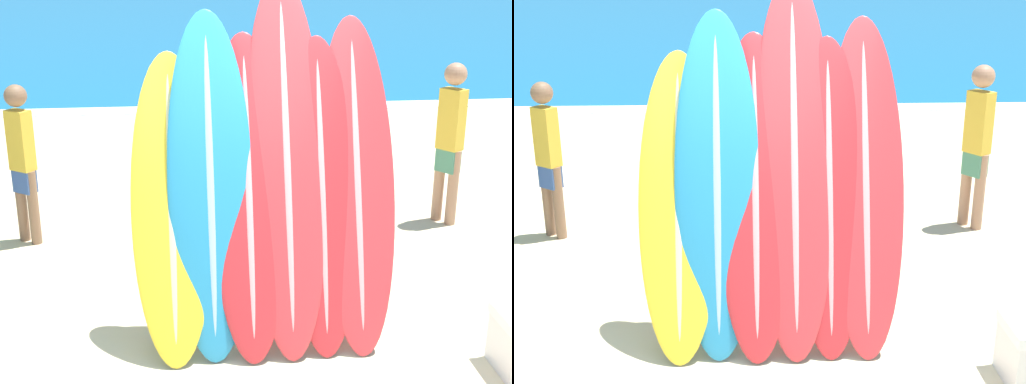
# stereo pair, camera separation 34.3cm
# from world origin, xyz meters

# --- Properties ---
(surfboard_rack) EXTENTS (1.61, 0.04, 0.82)m
(surfboard_rack) POSITION_xyz_m (0.30, 0.66, 0.45)
(surfboard_rack) COLOR gray
(surfboard_rack) RESTS_ON ground_plane
(surfboard_slot_0) EXTENTS (0.55, 0.84, 2.01)m
(surfboard_slot_0) POSITION_xyz_m (-0.35, 0.71, 1.00)
(surfboard_slot_0) COLOR yellow
(surfboard_slot_0) RESTS_ON ground_plane
(surfboard_slot_1) EXTENTS (0.58, 0.82, 2.28)m
(surfboard_slot_1) POSITION_xyz_m (-0.09, 0.73, 1.14)
(surfboard_slot_1) COLOR teal
(surfboard_slot_1) RESTS_ON ground_plane
(surfboard_slot_2) EXTENTS (0.53, 0.90, 2.13)m
(surfboard_slot_2) POSITION_xyz_m (0.17, 0.72, 1.07)
(surfboard_slot_2) COLOR red
(surfboard_slot_2) RESTS_ON ground_plane
(surfboard_slot_3) EXTENTS (0.55, 1.02, 2.50)m
(surfboard_slot_3) POSITION_xyz_m (0.44, 0.79, 1.25)
(surfboard_slot_3) COLOR red
(surfboard_slot_3) RESTS_ON ground_plane
(surfboard_slot_4) EXTENTS (0.50, 0.80, 2.10)m
(surfboard_slot_4) POSITION_xyz_m (0.67, 0.72, 1.05)
(surfboard_slot_4) COLOR red
(surfboard_slot_4) RESTS_ON ground_plane
(surfboard_slot_5) EXTENTS (0.53, 0.88, 2.23)m
(surfboard_slot_5) POSITION_xyz_m (0.92, 0.75, 1.11)
(surfboard_slot_5) COLOR red
(surfboard_slot_5) RESTS_ON ground_plane
(person_near_water) EXTENTS (0.26, 0.28, 1.62)m
(person_near_water) POSITION_xyz_m (2.36, 2.77, 0.89)
(person_near_water) COLOR #A87A5B
(person_near_water) RESTS_ON ground_plane
(person_mid_beach) EXTENTS (0.26, 0.24, 1.51)m
(person_mid_beach) POSITION_xyz_m (-1.74, 2.68, 0.82)
(person_mid_beach) COLOR #846047
(person_mid_beach) RESTS_ON ground_plane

